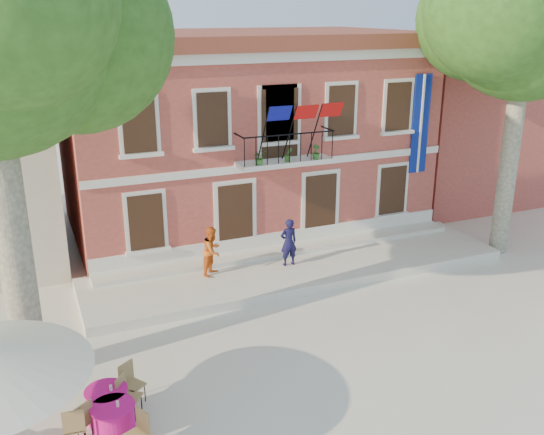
{
  "coord_description": "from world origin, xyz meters",
  "views": [
    {
      "loc": [
        -5.94,
        -12.23,
        8.27
      ],
      "look_at": [
        0.69,
        3.5,
        2.39
      ],
      "focal_mm": 40.0,
      "sensor_mm": 36.0,
      "label": 1
    }
  ],
  "objects": [
    {
      "name": "main_building",
      "position": [
        2.0,
        9.99,
        3.78
      ],
      "size": [
        13.5,
        9.59,
        7.5
      ],
      "color": "#C54E47",
      "rests_on": "ground"
    },
    {
      "name": "cafe_table_3",
      "position": [
        -4.96,
        -0.98,
        0.42
      ],
      "size": [
        1.82,
        1.43,
        0.95
      ],
      "color": "#CA137B",
      "rests_on": "ground"
    },
    {
      "name": "pedestrian_orange",
      "position": [
        -0.82,
        4.75,
        1.09
      ],
      "size": [
        0.97,
        0.96,
        1.58
      ],
      "primitive_type": "imported",
      "rotation": [
        0.0,
        0.0,
        0.77
      ],
      "color": "orange",
      "rests_on": "terrace"
    },
    {
      "name": "neighbor_east",
      "position": [
        14.0,
        11.0,
        3.22
      ],
      "size": [
        9.4,
        9.4,
        6.4
      ],
      "color": "#C54E47",
      "rests_on": "ground"
    },
    {
      "name": "pedestrian_navy",
      "position": [
        1.69,
        4.48,
        1.1
      ],
      "size": [
        0.59,
        0.39,
        1.59
      ],
      "primitive_type": "imported",
      "rotation": [
        0.0,
        0.0,
        3.16
      ],
      "color": "#131037",
      "rests_on": "terrace"
    },
    {
      "name": "terrace",
      "position": [
        2.0,
        4.4,
        0.15
      ],
      "size": [
        14.0,
        3.4,
        0.3
      ],
      "primitive_type": "cube",
      "color": "silver",
      "rests_on": "ground"
    },
    {
      "name": "cafe_table_0",
      "position": [
        -4.92,
        -1.59,
        0.43
      ],
      "size": [
        1.71,
        1.86,
        0.95
      ],
      "color": "#CA137B",
      "rests_on": "ground"
    },
    {
      "name": "ground",
      "position": [
        0.0,
        0.0,
        0.0
      ],
      "size": [
        90.0,
        90.0,
        0.0
      ],
      "primitive_type": "plane",
      "color": "beige",
      "rests_on": "ground"
    },
    {
      "name": "plane_tree_east",
      "position": [
        9.48,
        3.33,
        8.1
      ],
      "size": [
        5.58,
        5.58,
        10.96
      ],
      "color": "#A59E84",
      "rests_on": "ground"
    }
  ]
}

